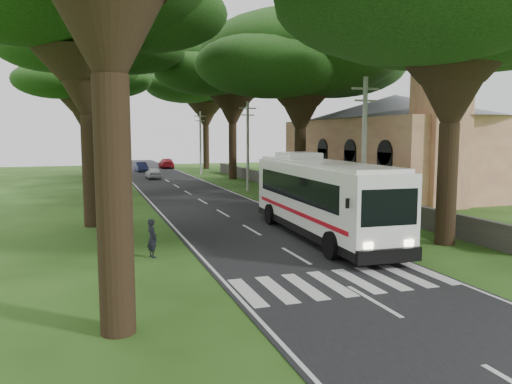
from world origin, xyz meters
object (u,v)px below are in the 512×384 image
Objects in this scene: church at (395,136)px; pole_mid at (248,145)px; pole_far at (200,142)px; distant_car_c at (166,163)px; pedestrian at (152,238)px; distant_car_b at (141,167)px; distant_car_a at (153,173)px; coach_bus at (321,197)px; pole_near at (364,152)px.

church reaches higher than pole_mid.
pole_far is 1.60× the size of distant_car_c.
pole_mid is 25.14m from pedestrian.
pole_far is 2.02× the size of distant_car_b.
church is 29.82m from pedestrian.
pole_far is 8.91m from distant_car_a.
distant_car_a is 2.39× the size of pedestrian.
pedestrian is (-8.41, -1.55, -1.22)m from coach_bus.
distant_car_a is 37.70m from pedestrian.
pole_far is at bearing -49.20° from distant_car_b.
pole_near is at bearing -128.50° from church.
pole_near is 3.60m from coach_bus.
church is 3.00× the size of pole_mid.
pedestrian is (-8.71, -55.22, 0.05)m from distant_car_c.
distant_car_c is 55.90m from pedestrian.
distant_car_c is (-2.50, 52.97, -3.42)m from pole_near.
coach_bus is at bearing 91.80° from distant_car_c.
church reaches higher than pedestrian.
distant_car_c is at bearing 94.34° from pole_mid.
distant_car_a is (-18.99, 19.62, -4.22)m from church.
pole_far is 2.08× the size of distant_car_a.
coach_bus is at bearing -97.69° from pole_mid.
pole_near is at bearing -85.39° from distant_car_b.
church is 37.06m from distant_car_b.
coach_bus is (-2.80, -40.70, -2.15)m from pole_far.
pole_near is at bearing -97.30° from pedestrian.
pedestrian reaches higher than distant_car_c.
pole_near is 20.00m from pole_mid.
church reaches higher than coach_bus.
church is 22.41m from coach_bus.
church is 3.00× the size of pole_near.
distant_car_a is at bearing -143.91° from pole_far.
church reaches higher than distant_car_c.
church reaches higher than pole_near.
pole_mid is 1.00× the size of pole_far.
distant_car_c reaches higher than distant_car_a.
coach_bus is at bearing -88.83° from distant_car_b.
pole_mid is at bearing 111.59° from distant_car_a.
church is 19.88m from pole_near.
pedestrian is at bearing 83.15° from distant_car_c.
distant_car_a is (-6.63, 15.17, -3.49)m from pole_mid.
pole_mid reaches higher than distant_car_c.
distant_car_c reaches higher than distant_car_b.
distant_car_c is at bearing 92.70° from pole_near.
coach_bus reaches higher than distant_car_a.
pole_far is at bearing -33.51° from pedestrian.
coach_bus is at bearing 94.09° from distant_car_a.
pole_mid is at bearing 85.01° from coach_bus.
pole_far is 40.86m from coach_bus.
distant_car_b is (-6.84, 26.97, -3.50)m from pole_mid.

